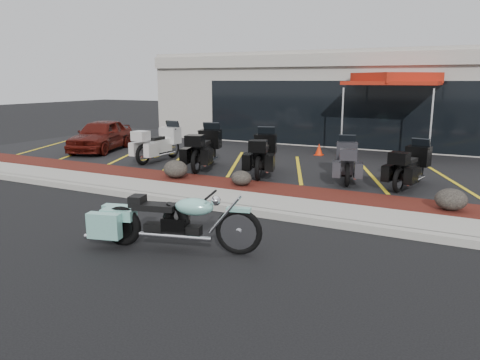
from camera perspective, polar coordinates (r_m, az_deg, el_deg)
The scene contains 18 objects.
ground at distance 9.63m, azimuth -4.59°, elevation -5.04°, with size 90.00×90.00×0.00m, color black.
curb at distance 10.35m, azimuth -1.95°, elevation -3.35°, with size 24.00×0.25×0.15m, color gray.
sidewalk at distance 10.95m, azimuth -0.16°, elevation -2.48°, with size 24.00×1.20×0.15m, color gray.
mulch_bed at distance 11.99m, azimuth 2.50°, elevation -1.17°, with size 24.00×1.20×0.16m, color black.
upper_lot at distance 16.95m, azimuth 10.24°, elevation 2.56°, with size 26.00×9.60×0.15m, color black.
dealership_building at distance 22.81m, azimuth 15.21°, elevation 9.62°, with size 18.00×8.16×4.00m.
boulder_left at distance 13.09m, azimuth -7.86°, elevation 1.33°, with size 0.70×0.59×0.50m, color black.
boulder_mid at distance 12.06m, azimuth 0.16°, elevation 0.24°, with size 0.55×0.46×0.39m, color black.
boulder_right at distance 10.71m, azimuth 24.34°, elevation -2.17°, with size 0.65×0.54×0.46m, color black.
hero_cruiser at distance 7.65m, azimuth -0.16°, elevation -5.49°, with size 2.95×0.75×1.04m, color #80C7B9, non-canonical shape.
touring_white at distance 16.56m, azimuth -8.21°, elevation 4.94°, with size 2.23×0.85×1.30m, color silver, non-canonical shape.
touring_black_front at distance 15.18m, azimuth -3.50°, elevation 4.50°, with size 2.33×0.89×1.36m, color black, non-canonical shape.
touring_black_mid at distance 14.22m, azimuth 3.19°, elevation 3.91°, with size 2.26×0.86×1.32m, color black, non-canonical shape.
touring_grey at distance 13.61m, azimuth 12.85°, elevation 2.96°, with size 2.03×0.77×1.18m, color #2B2B2F, non-canonical shape.
touring_black_rear at distance 13.26m, azimuth 21.01°, elevation 2.23°, with size 2.04×0.78×1.19m, color black, non-canonical shape.
parked_car at distance 18.78m, azimuth -16.60°, elevation 5.25°, with size 1.42×3.54×1.21m, color #480F0A.
traffic_cone at distance 17.25m, azimuth 9.61°, elevation 3.69°, with size 0.28×0.28×0.41m, color red.
popup_canopy at distance 18.14m, azimuth 18.38°, elevation 11.47°, with size 3.48×3.48×2.94m.
Camera 1 is at (4.91, -7.79, 2.84)m, focal length 35.00 mm.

